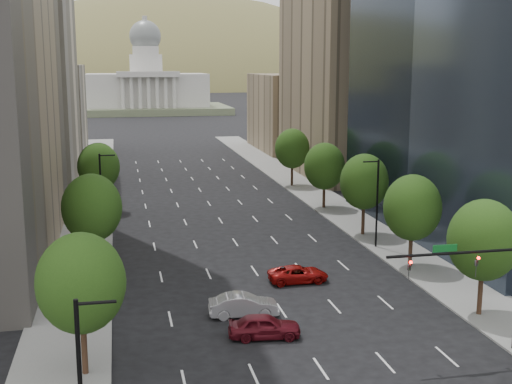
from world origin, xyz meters
TOP-DOWN VIEW (x-y plane):
  - sidewalk_left at (-15.50, 60.00)m, footprint 6.00×200.00m
  - sidewalk_right at (15.50, 60.00)m, footprint 6.00×200.00m
  - midrise_cream_left at (-25.00, 103.00)m, footprint 14.00×30.00m
  - filler_left at (-25.00, 136.00)m, footprint 14.00×26.00m
  - parking_tan_right at (25.00, 100.00)m, footprint 14.00×30.00m
  - filler_right at (25.00, 133.00)m, footprint 14.00×26.00m
  - tree_right_1 at (14.00, 36.00)m, footprint 5.20×5.20m
  - tree_right_2 at (14.00, 48.00)m, footprint 5.20×5.20m
  - tree_right_3 at (14.00, 60.00)m, footprint 5.20×5.20m
  - tree_right_4 at (14.00, 74.00)m, footprint 5.20×5.20m
  - tree_right_5 at (14.00, 90.00)m, footprint 5.20×5.20m
  - tree_left_0 at (-14.00, 32.00)m, footprint 5.20×5.20m
  - tree_left_1 at (-14.00, 52.00)m, footprint 5.20×5.20m
  - tree_left_2 at (-14.00, 78.00)m, footprint 5.20×5.20m
  - streetlight_rn at (13.44, 55.00)m, footprint 1.70×0.20m
  - streetlight_ln at (-13.44, 65.00)m, footprint 1.70×0.20m
  - traffic_signal at (10.53, 30.00)m, footprint 9.12×0.40m
  - capitol at (0.00, 249.71)m, footprint 60.00×40.00m
  - foothills at (34.67, 599.39)m, footprint 720.00×413.00m
  - car_maroon at (-2.36, 35.27)m, footprint 5.09×2.53m
  - car_silver at (-3.00, 39.46)m, footprint 5.23×2.15m
  - car_red_far at (3.00, 46.19)m, footprint 5.15×2.42m

SIDE VIEW (x-z plane):
  - foothills at x=34.67m, z-range -169.28..93.72m
  - sidewalk_left at x=-15.50m, z-range 0.00..0.15m
  - sidewalk_right at x=15.50m, z-range 0.00..0.15m
  - car_red_far at x=3.00m, z-range 0.00..1.42m
  - car_maroon at x=-2.36m, z-range 0.00..1.67m
  - car_silver at x=-3.00m, z-range 0.00..1.68m
  - streetlight_rn at x=13.44m, z-range 0.34..9.34m
  - streetlight_ln at x=-13.44m, z-range 0.34..9.34m
  - traffic_signal at x=10.53m, z-range 1.49..8.86m
  - tree_right_4 at x=14.00m, z-range 1.23..9.69m
  - tree_right_2 at x=14.00m, z-range 1.30..9.91m
  - tree_left_2 at x=-14.00m, z-range 1.34..10.02m
  - tree_right_1 at x=14.00m, z-range 1.37..10.12m
  - tree_right_5 at x=14.00m, z-range 1.37..10.12m
  - tree_left_0 at x=-14.00m, z-range 1.37..10.12m
  - tree_right_3 at x=14.00m, z-range 1.44..10.34m
  - tree_left_1 at x=-14.00m, z-range 1.48..10.45m
  - filler_right at x=25.00m, z-range 0.00..16.00m
  - capitol at x=0.00m, z-range -9.02..26.18m
  - filler_left at x=-25.00m, z-range 0.00..18.00m
  - parking_tan_right at x=25.00m, z-range 0.00..30.00m
  - midrise_cream_left at x=-25.00m, z-range 0.00..35.00m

